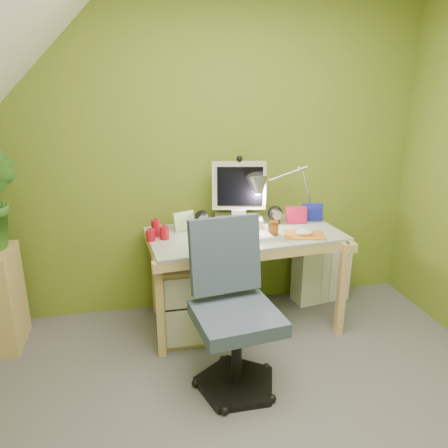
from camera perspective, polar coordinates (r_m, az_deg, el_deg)
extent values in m
cube|color=olive|center=(3.20, -2.21, 9.27)|extent=(3.20, 0.01, 2.40)
cube|color=silver|center=(2.86, 1.84, -1.92)|extent=(0.47, 0.18, 0.02)
cube|color=#B5671C|center=(3.00, 10.42, -1.42)|extent=(0.30, 0.24, 0.01)
ellipsoid|color=silver|center=(2.99, 10.44, -1.11)|extent=(0.13, 0.10, 0.04)
cylinder|color=#8D4314|center=(2.97, 6.46, -0.53)|extent=(0.08, 0.08, 0.09)
cube|color=#AE1234|center=(3.22, 9.44, 1.17)|extent=(0.15, 0.05, 0.13)
cube|color=navy|center=(3.31, 11.46, 1.52)|extent=(0.15, 0.05, 0.13)
cube|color=#ADC688|center=(3.05, -5.23, 0.40)|extent=(0.15, 0.08, 0.13)
cube|color=white|center=(3.61, 12.49, -6.38)|extent=(0.46, 0.24, 0.44)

